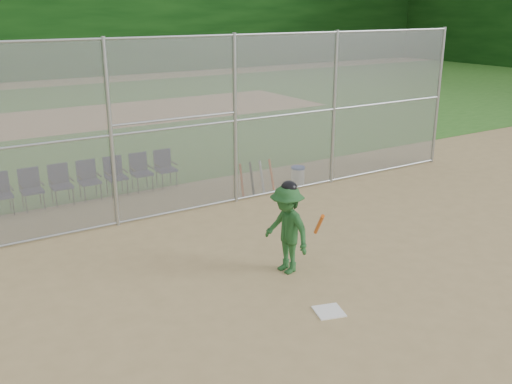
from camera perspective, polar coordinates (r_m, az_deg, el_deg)
ground at (r=9.73m, az=8.02°, el=-10.07°), size 100.00×100.00×0.00m
grass_strip at (r=25.52m, az=-19.09°, el=6.81°), size 100.00×100.00×0.00m
dirt_patch_far at (r=25.52m, az=-19.09°, el=6.81°), size 24.00×24.00×0.00m
backstop_fence at (r=13.03m, az=-5.93°, el=6.95°), size 16.09×0.09×4.00m
home_plate at (r=9.19m, az=7.30°, el=-11.76°), size 0.54×0.54×0.02m
batter_at_plate at (r=10.10m, az=3.11°, el=-3.68°), size 0.95×1.27×1.70m
water_cooler at (r=15.37m, az=4.21°, el=1.70°), size 0.37×0.37×0.47m
spare_bats at (r=14.45m, az=0.08°, el=1.42°), size 0.96×0.31×0.85m
chair_2 at (r=14.21m, az=-24.15°, el=-0.25°), size 0.54×0.52×0.96m
chair_3 at (r=14.30m, az=-21.49°, el=0.21°), size 0.54×0.52×0.96m
chair_4 at (r=14.43m, az=-18.87°, el=0.65°), size 0.54×0.52×0.96m
chair_5 at (r=14.59m, az=-16.30°, el=1.09°), size 0.54×0.52×0.96m
chair_6 at (r=14.77m, az=-13.79°, el=1.51°), size 0.54×0.52×0.96m
chair_7 at (r=14.99m, az=-11.35°, el=1.92°), size 0.54×0.52×0.96m
chair_8 at (r=15.23m, az=-8.98°, el=2.31°), size 0.54×0.52×0.96m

